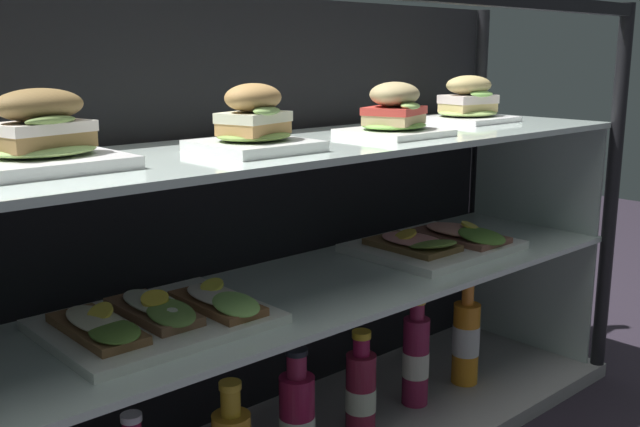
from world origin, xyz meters
The scene contains 15 objects.
case_frame centered at (0.00, 0.13, 0.49)m, with size 1.54×0.42×0.89m.
riser_lower_tier centered at (0.00, 0.00, 0.19)m, with size 1.47×0.35×0.31m.
shelf_lower_glass centered at (0.00, 0.00, 0.35)m, with size 1.49×0.37×0.01m, color silver.
riser_upper_tier centered at (0.00, 0.00, 0.49)m, with size 1.47×0.35×0.26m.
shelf_upper_glass centered at (0.00, 0.00, 0.62)m, with size 1.49×0.37×0.01m, color silver.
plated_roll_sandwich_mid_right centered at (-0.50, 0.01, 0.67)m, with size 0.20×0.20×0.11m.
plated_roll_sandwich_far_right centered at (-0.18, -0.04, 0.67)m, with size 0.17×0.17×0.11m.
plated_roll_sandwich_near_left_corner centered at (0.16, -0.04, 0.67)m, with size 0.17×0.17×0.10m.
plated_roll_sandwich_left_of_center centered at (0.51, 0.05, 0.67)m, with size 0.18×0.18×0.11m.
open_sandwich_tray_far_left centered at (-0.34, 0.00, 0.38)m, with size 0.34×0.27×0.06m.
open_sandwich_tray_near_right_corner centered at (0.35, 0.00, 0.38)m, with size 0.34×0.27×0.06m.
juice_bottle_front_fourth centered at (-0.08, -0.03, 0.12)m, with size 0.07×0.07×0.22m.
juice_bottle_front_right_end centered at (0.09, -0.03, 0.12)m, with size 0.06×0.06×0.21m.
juice_bottle_front_left_end centered at (0.26, -0.03, 0.14)m, with size 0.06×0.06×0.25m.
juice_bottle_front_middle centered at (0.42, -0.03, 0.14)m, with size 0.06×0.06×0.25m.
Camera 1 is at (-0.89, -0.98, 0.78)m, focal length 41.00 mm.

